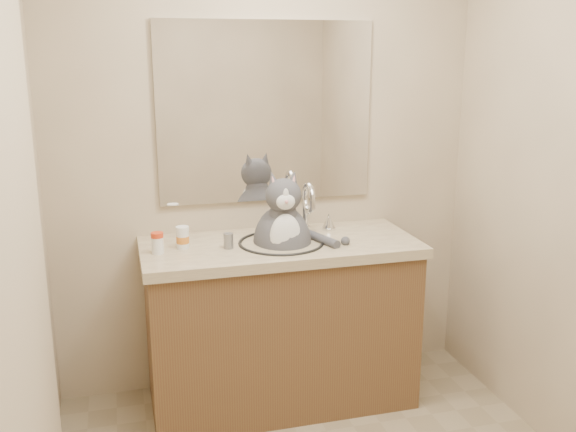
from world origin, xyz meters
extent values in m
cube|color=#C9B594|center=(0.00, 1.25, 1.20)|extent=(2.20, 0.01, 2.40)
cube|color=brown|center=(0.00, 0.96, 0.40)|extent=(1.30, 0.55, 0.80)
cube|color=beige|center=(0.00, 0.96, 0.83)|extent=(1.34, 0.59, 0.05)
torus|color=black|center=(0.00, 0.94, 0.85)|extent=(0.42, 0.42, 0.02)
ellipsoid|color=white|center=(0.00, 0.94, 0.78)|extent=(0.40, 0.40, 0.15)
cylinder|color=silver|center=(0.17, 1.11, 0.95)|extent=(0.03, 0.03, 0.18)
torus|color=silver|center=(0.17, 1.05, 1.04)|extent=(0.03, 0.16, 0.16)
cone|color=silver|center=(0.30, 1.11, 0.90)|extent=(0.06, 0.06, 0.08)
cube|color=white|center=(0.00, 1.24, 1.45)|extent=(1.10, 0.02, 0.90)
cube|color=beige|center=(-1.05, 0.10, 1.00)|extent=(0.01, 1.20, 1.90)
ellipsoid|color=#4E4E53|center=(0.01, 0.97, 0.84)|extent=(0.31, 0.34, 0.38)
ellipsoid|color=white|center=(0.00, 0.87, 0.89)|extent=(0.16, 0.10, 0.24)
ellipsoid|color=#4E4E53|center=(0.01, 0.93, 1.09)|extent=(0.19, 0.17, 0.17)
ellipsoid|color=white|center=(0.00, 0.86, 1.07)|extent=(0.09, 0.05, 0.07)
sphere|color=#D88C8C|center=(0.00, 0.83, 1.08)|extent=(0.02, 0.02, 0.02)
cone|color=#4E4E53|center=(-0.04, 0.94, 1.17)|extent=(0.08, 0.07, 0.08)
cone|color=#4E4E53|center=(0.06, 0.93, 1.17)|extent=(0.08, 0.07, 0.08)
cylinder|color=#4E4E53|center=(0.19, 0.91, 0.87)|extent=(0.12, 0.25, 0.04)
cylinder|color=white|center=(-0.59, 0.94, 0.89)|extent=(0.07, 0.07, 0.08)
cylinder|color=red|center=(-0.59, 0.94, 0.94)|extent=(0.08, 0.08, 0.02)
cylinder|color=white|center=(-0.47, 0.99, 0.89)|extent=(0.07, 0.07, 0.08)
cylinder|color=orange|center=(-0.47, 0.99, 0.89)|extent=(0.07, 0.07, 0.03)
cylinder|color=white|center=(-0.47, 0.99, 0.94)|extent=(0.07, 0.07, 0.02)
cylinder|color=gray|center=(-0.26, 0.93, 0.89)|extent=(0.06, 0.06, 0.07)
camera|label=1|loc=(-0.74, -1.93, 1.76)|focal=40.00mm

